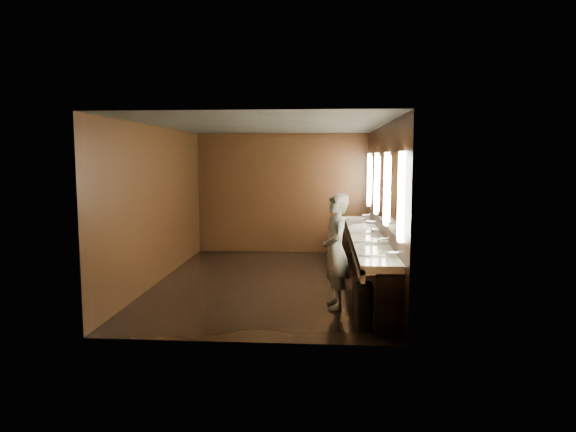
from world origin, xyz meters
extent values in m
plane|color=black|center=(0.00, 0.00, 0.00)|extent=(6.00, 6.00, 0.00)
cube|color=#2D2D2B|center=(0.00, 0.00, 2.80)|extent=(4.00, 6.00, 0.02)
cube|color=black|center=(0.00, 3.00, 1.40)|extent=(4.00, 0.02, 2.80)
cube|color=black|center=(0.00, -3.00, 1.40)|extent=(4.00, 0.02, 2.80)
cube|color=black|center=(-2.00, 0.00, 1.40)|extent=(0.02, 6.00, 2.80)
cube|color=black|center=(2.00, 0.00, 1.40)|extent=(0.02, 6.00, 2.80)
cube|color=black|center=(1.82, 0.00, 0.40)|extent=(0.36, 5.40, 0.81)
cube|color=white|center=(1.73, 0.00, 0.85)|extent=(0.55, 5.40, 0.12)
cube|color=white|center=(1.48, 0.00, 0.77)|extent=(0.06, 5.40, 0.18)
cylinder|color=silver|center=(1.91, -2.20, 0.99)|extent=(0.18, 0.04, 0.04)
cylinder|color=silver|center=(1.91, -1.10, 0.99)|extent=(0.18, 0.04, 0.04)
cylinder|color=silver|center=(1.91, 0.00, 0.99)|extent=(0.18, 0.04, 0.04)
cylinder|color=silver|center=(1.91, 1.10, 0.99)|extent=(0.18, 0.04, 0.04)
cylinder|color=silver|center=(1.91, 2.20, 0.99)|extent=(0.18, 0.04, 0.04)
cube|color=#FAECC1|center=(1.97, -2.40, 1.75)|extent=(0.06, 0.22, 1.15)
cube|color=white|center=(1.99, -1.60, 1.75)|extent=(0.03, 1.32, 1.15)
cube|color=#FAECC1|center=(1.97, -0.80, 1.75)|extent=(0.06, 0.23, 1.15)
cube|color=white|center=(1.99, 0.00, 1.75)|extent=(0.03, 1.32, 1.15)
cube|color=#FAECC1|center=(1.97, 0.80, 1.75)|extent=(0.06, 0.23, 1.15)
cube|color=white|center=(1.99, 1.60, 1.75)|extent=(0.03, 1.32, 1.15)
cube|color=#FAECC1|center=(1.97, 2.40, 1.75)|extent=(0.06, 0.22, 1.15)
imported|color=#81A8C1|center=(1.17, -1.43, 0.86)|extent=(0.50, 0.68, 1.72)
cylinder|color=black|center=(1.58, -2.25, 0.28)|extent=(0.47, 0.47, 0.57)
camera|label=1|loc=(1.00, -9.00, 2.26)|focal=32.00mm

